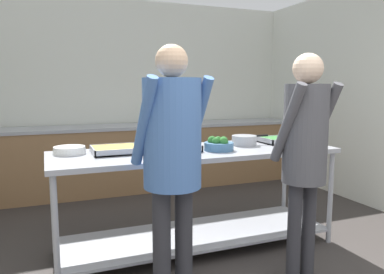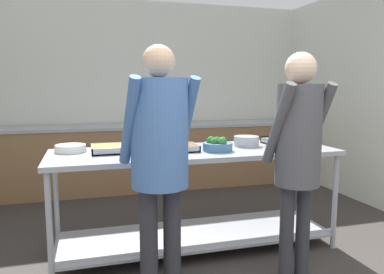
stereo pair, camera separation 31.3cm
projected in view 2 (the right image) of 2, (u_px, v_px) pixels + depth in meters
The scene contains 12 objects.
wall_rear at pixel (148, 94), 5.54m from camera, with size 4.82×0.06×2.65m.
back_counter at pixel (154, 156), 5.30m from camera, with size 4.66×0.65×0.90m.
serving_counter at pixel (195, 182), 3.27m from camera, with size 2.45×0.80×0.88m.
plate_stack at pixel (71, 148), 3.14m from camera, with size 0.26×0.26×0.06m.
serving_tray_vegetables at pixel (115, 149), 3.14m from camera, with size 0.38×0.34×0.05m.
serving_tray_roast at pixel (170, 148), 3.17m from camera, with size 0.46×0.28×0.05m.
broccoli_bowl at pixel (217, 145), 3.18m from camera, with size 0.25×0.25×0.12m.
sauce_pan at pixel (247, 141), 3.44m from camera, with size 0.37×0.23×0.09m.
serving_tray_greens at pixel (288, 141), 3.57m from camera, with size 0.43×0.30×0.05m.
guest_serving_left at pixel (160, 146), 2.44m from camera, with size 0.52×0.40×1.69m.
guest_serving_right at pixel (298, 144), 2.55m from camera, with size 0.43×0.35×1.65m.
water_bottle at pixel (165, 116), 5.32m from camera, with size 0.06×0.06×0.23m.
Camera 2 is at (-0.93, -1.22, 1.42)m, focal length 35.00 mm.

